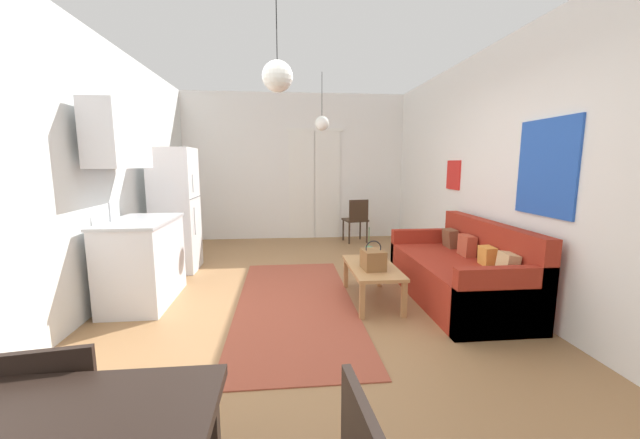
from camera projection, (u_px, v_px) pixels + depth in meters
name	position (u px, v px, depth m)	size (l,w,h in m)	color
ground_plane	(309.00, 315.00, 3.80)	(4.94, 8.10, 0.10)	#996D44
wall_back	(296.00, 168.00, 7.31)	(4.54, 0.13, 2.87)	white
wall_right	(521.00, 171.00, 3.79)	(0.12, 7.70, 2.87)	white
wall_left	(68.00, 172.00, 3.36)	(0.12, 7.70, 2.87)	silver
area_rug	(295.00, 303.00, 3.98)	(1.25, 3.04, 0.01)	#9E4733
couch	(462.00, 275.00, 4.06)	(0.90, 1.91, 0.88)	maroon
coffee_table	(372.00, 270.00, 4.02)	(0.50, 1.02, 0.40)	#B27F4C
bamboo_vase	(369.00, 255.00, 4.07)	(0.09, 0.09, 0.42)	#47704C
handbag	(373.00, 259.00, 3.86)	(0.24, 0.28, 0.31)	brown
dining_chair_near	(60.00, 424.00, 1.48)	(0.47, 0.45, 0.85)	black
refrigerator	(176.00, 210.00, 5.13)	(0.58, 0.63, 1.73)	white
kitchen_counter	(137.00, 231.00, 3.92)	(0.64, 1.09, 2.12)	silver
accent_chair	(356.00, 218.00, 6.98)	(0.48, 0.47, 0.84)	#382619
pendant_lamp_near	(277.00, 76.00, 2.73)	(0.23, 0.23, 0.82)	black
pendant_lamp_far	(322.00, 123.00, 5.58)	(0.22, 0.22, 0.86)	black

